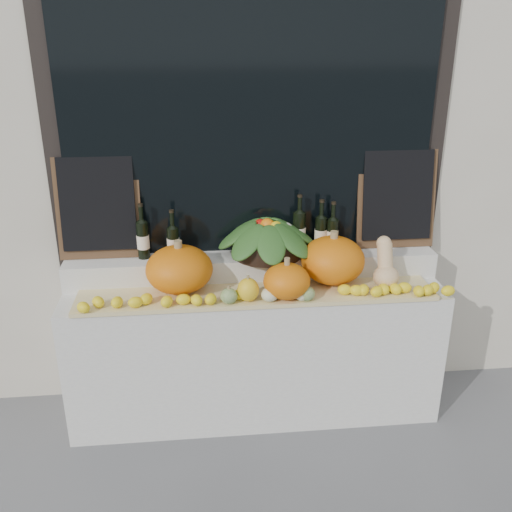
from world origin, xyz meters
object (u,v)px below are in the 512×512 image
pumpkin_left (179,269)px  pumpkin_right (333,260)px  butternut_squash (386,267)px  wine_bottle_tall (299,232)px  produce_bowl (267,237)px

pumpkin_left → pumpkin_right: pumpkin_right is taller
pumpkin_left → butternut_squash: butternut_squash is taller
pumpkin_left → pumpkin_right: 0.92m
pumpkin_left → butternut_squash: size_ratio=1.34×
pumpkin_right → wine_bottle_tall: 0.29m
produce_bowl → wine_bottle_tall: 0.21m
pumpkin_right → produce_bowl: produce_bowl is taller
pumpkin_left → wine_bottle_tall: wine_bottle_tall is taller
pumpkin_right → produce_bowl: 0.42m
pumpkin_right → produce_bowl: size_ratio=0.59×
pumpkin_right → wine_bottle_tall: size_ratio=1.04×
pumpkin_left → produce_bowl: (0.54, 0.18, 0.12)m
pumpkin_right → wine_bottle_tall: wine_bottle_tall is taller
pumpkin_left → butternut_squash: (1.22, -0.06, -0.02)m
pumpkin_left → butternut_squash: bearing=-2.6°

